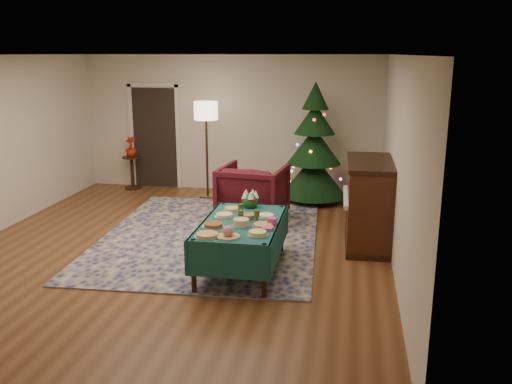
% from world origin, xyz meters
% --- Properties ---
extents(room_shell, '(7.00, 7.00, 7.00)m').
position_xyz_m(room_shell, '(0.00, 0.00, 1.35)').
color(room_shell, '#593319').
rests_on(room_shell, ground).
extents(doorway, '(1.08, 0.04, 2.16)m').
position_xyz_m(doorway, '(-1.60, 3.48, 1.10)').
color(doorway, black).
rests_on(doorway, ground).
extents(rug, '(3.40, 4.35, 0.02)m').
position_xyz_m(rug, '(0.33, 0.56, 0.01)').
color(rug, '#151C51').
rests_on(rug, ground).
extents(buffet_table, '(1.01, 1.71, 0.66)m').
position_xyz_m(buffet_table, '(1.08, -0.67, 0.53)').
color(buffet_table, black).
rests_on(buffet_table, ground).
extents(platter_0, '(0.30, 0.30, 0.04)m').
position_xyz_m(platter_0, '(0.81, -1.31, 0.68)').
color(platter_0, silver).
rests_on(platter_0, buffet_table).
extents(platter_1, '(0.28, 0.28, 0.14)m').
position_xyz_m(platter_1, '(1.05, -1.29, 0.72)').
color(platter_1, silver).
rests_on(platter_1, buffet_table).
extents(platter_2, '(0.24, 0.24, 0.05)m').
position_xyz_m(platter_2, '(1.37, -1.17, 0.69)').
color(platter_2, silver).
rests_on(platter_2, buffet_table).
extents(platter_3, '(0.28, 0.28, 0.05)m').
position_xyz_m(platter_3, '(0.78, -0.94, 0.68)').
color(platter_3, silver).
rests_on(platter_3, buffet_table).
extents(platter_4, '(0.23, 0.23, 0.09)m').
position_xyz_m(platter_4, '(1.11, -0.85, 0.70)').
color(platter_4, silver).
rests_on(platter_4, buffet_table).
extents(platter_5, '(0.27, 0.27, 0.04)m').
position_xyz_m(platter_5, '(1.38, -0.83, 0.68)').
color(platter_5, silver).
rests_on(platter_5, buffet_table).
extents(platter_6, '(0.25, 0.25, 0.05)m').
position_xyz_m(platter_6, '(0.82, -0.53, 0.68)').
color(platter_6, silver).
rests_on(platter_6, buffet_table).
extents(platter_7, '(0.22, 0.22, 0.06)m').
position_xyz_m(platter_7, '(1.13, -0.56, 0.69)').
color(platter_7, silver).
rests_on(platter_7, buffet_table).
extents(platter_8, '(0.24, 0.24, 0.04)m').
position_xyz_m(platter_8, '(1.35, -0.43, 0.68)').
color(platter_8, silver).
rests_on(platter_8, buffet_table).
extents(platter_9, '(0.24, 0.24, 0.04)m').
position_xyz_m(platter_9, '(0.85, -0.19, 0.68)').
color(platter_9, silver).
rests_on(platter_9, buffet_table).
extents(goblet_0, '(0.07, 0.07, 0.15)m').
position_xyz_m(goblet_0, '(1.01, -0.41, 0.74)').
color(goblet_0, '#2D471E').
rests_on(goblet_0, buffet_table).
extents(goblet_1, '(0.07, 0.07, 0.15)m').
position_xyz_m(goblet_1, '(1.27, -0.65, 0.74)').
color(goblet_1, '#2D471E').
rests_on(goblet_1, buffet_table).
extents(goblet_2, '(0.07, 0.07, 0.15)m').
position_xyz_m(goblet_2, '(1.07, -0.70, 0.74)').
color(goblet_2, '#2D471E').
rests_on(goblet_2, buffet_table).
extents(napkin_stack, '(0.13, 0.13, 0.04)m').
position_xyz_m(napkin_stack, '(1.45, -0.94, 0.68)').
color(napkin_stack, '#F74480').
rests_on(napkin_stack, buffet_table).
extents(gift_box, '(0.11, 0.11, 0.09)m').
position_xyz_m(gift_box, '(1.48, -0.73, 0.71)').
color(gift_box, '#D63B94').
rests_on(gift_box, buffet_table).
extents(centerpiece, '(0.24, 0.24, 0.27)m').
position_xyz_m(centerpiece, '(1.06, -0.01, 0.78)').
color(centerpiece, '#1E4C1E').
rests_on(centerpiece, buffet_table).
extents(armchair, '(1.13, 1.07, 1.05)m').
position_xyz_m(armchair, '(0.84, 1.45, 0.53)').
color(armchair, '#4B1018').
rests_on(armchair, ground).
extents(floor_lamp, '(0.45, 0.45, 1.84)m').
position_xyz_m(floor_lamp, '(-0.32, 2.81, 1.56)').
color(floor_lamp, '#A57F3F').
rests_on(floor_lamp, ground).
extents(side_table, '(0.38, 0.38, 0.67)m').
position_xyz_m(side_table, '(-2.02, 3.20, 0.33)').
color(side_table, black).
rests_on(side_table, ground).
extents(potted_plant, '(0.22, 0.40, 0.22)m').
position_xyz_m(potted_plant, '(-2.02, 3.20, 0.78)').
color(potted_plant, '#A1220B').
rests_on(potted_plant, side_table).
extents(christmas_tree, '(1.25, 1.25, 2.23)m').
position_xyz_m(christmas_tree, '(1.72, 2.90, 1.00)').
color(christmas_tree, black).
rests_on(christmas_tree, ground).
extents(piano, '(0.71, 1.45, 1.24)m').
position_xyz_m(piano, '(2.68, 0.64, 0.61)').
color(piano, black).
rests_on(piano, ground).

